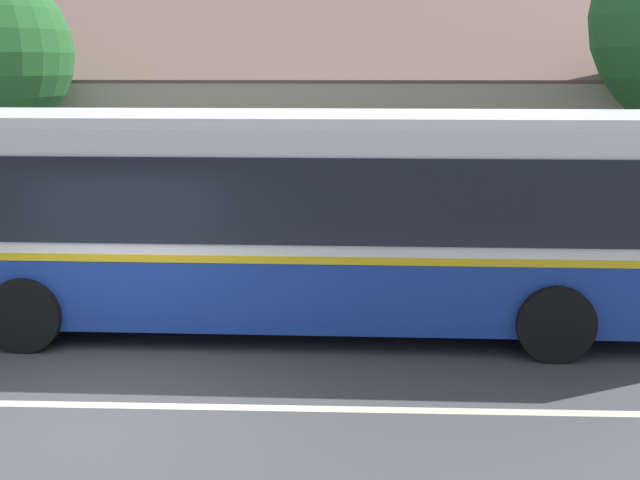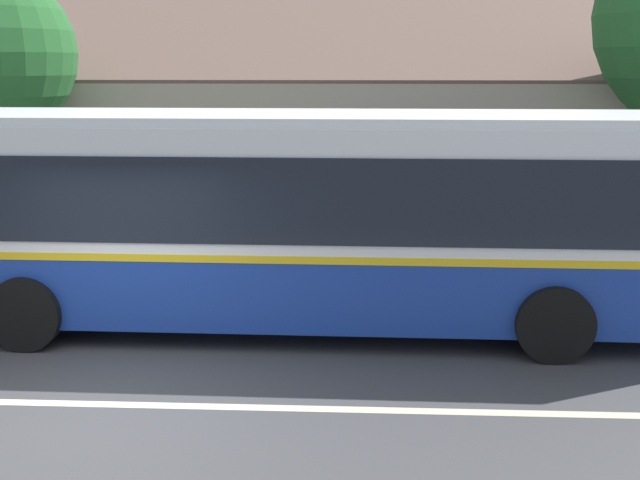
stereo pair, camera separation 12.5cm
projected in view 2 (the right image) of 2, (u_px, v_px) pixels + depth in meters
The scene contains 6 objects.
ground_plane at pixel (87, 404), 8.97m from camera, with size 300.00×300.00×0.00m, color #424244.
sidewalk_far at pixel (196, 265), 14.80m from camera, with size 60.00×3.00×0.15m, color gray.
lane_divider_stripe at pixel (87, 404), 8.97m from camera, with size 60.00×0.16×0.01m, color beige.
community_building at pixel (245, 135), 22.12m from camera, with size 22.04×10.87×6.58m.
transit_bus at pixel (280, 213), 11.35m from camera, with size 11.90×2.88×3.06m.
bench_down_street at pixel (208, 248), 14.05m from camera, with size 1.62×0.51×0.94m.
Camera 2 is at (3.03, -8.21, 3.74)m, focal length 45.00 mm.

